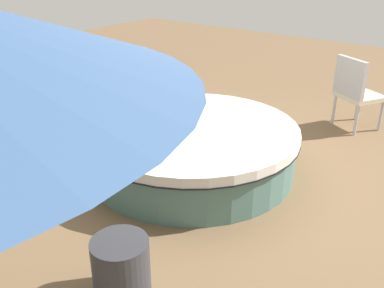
{
  "coord_description": "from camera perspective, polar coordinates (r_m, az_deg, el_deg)",
  "views": [
    {
      "loc": [
        3.37,
        2.63,
        2.28
      ],
      "look_at": [
        0.0,
        0.0,
        0.31
      ],
      "focal_mm": 40.24,
      "sensor_mm": 36.0,
      "label": 1
    }
  ],
  "objects": [
    {
      "name": "ground_plane",
      "position": [
        4.84,
        -0.0,
        -3.37
      ],
      "size": [
        16.0,
        16.0,
        0.0
      ],
      "primitive_type": "plane",
      "color": "brown"
    },
    {
      "name": "patio_chair",
      "position": [
        6.15,
        20.82,
        6.84
      ],
      "size": [
        0.69,
        0.7,
        0.98
      ],
      "rotation": [
        0.0,
        0.0,
        1.06
      ],
      "color": "#B7B7BC",
      "rests_on": "ground_plane"
    },
    {
      "name": "throw_pillow_1",
      "position": [
        4.13,
        -8.28,
        0.34
      ],
      "size": [
        0.46,
        0.32,
        0.14
      ],
      "primitive_type": "ellipsoid",
      "color": "silver",
      "rests_on": "round_bed"
    },
    {
      "name": "round_bed",
      "position": [
        4.72,
        -0.0,
        -0.5
      ],
      "size": [
        2.31,
        2.31,
        0.52
      ],
      "color": "#4C726B",
      "rests_on": "ground_plane"
    },
    {
      "name": "side_table",
      "position": [
        3.18,
        -9.36,
        -15.88
      ],
      "size": [
        0.41,
        0.41,
        0.45
      ],
      "primitive_type": "cylinder",
      "color": "#333338",
      "rests_on": "ground_plane"
    },
    {
      "name": "throw_pillow_0",
      "position": [
        5.04,
        -8.19,
        5.18
      ],
      "size": [
        0.56,
        0.3,
        0.19
      ],
      "primitive_type": "ellipsoid",
      "color": "silver",
      "rests_on": "round_bed"
    }
  ]
}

